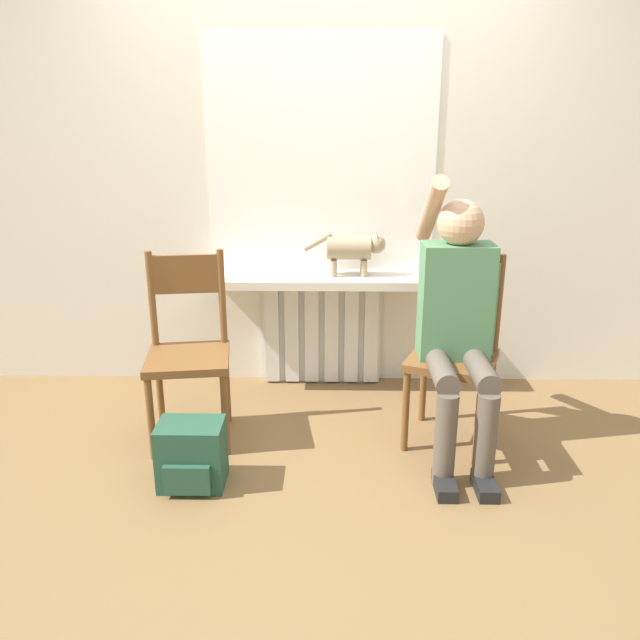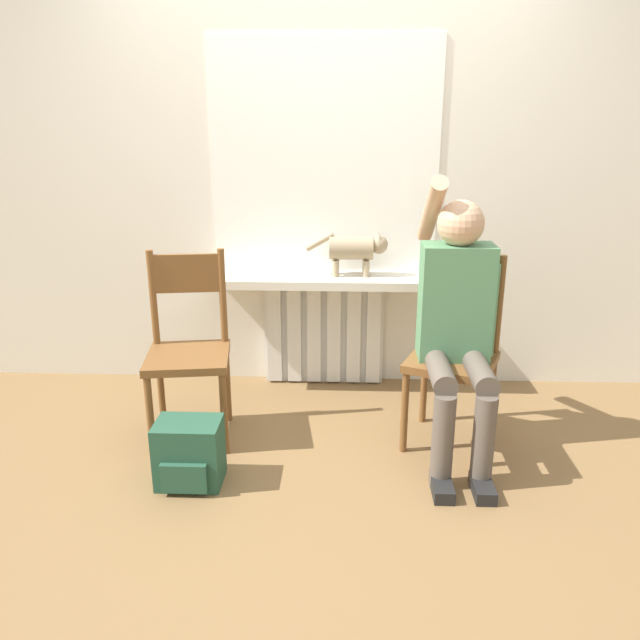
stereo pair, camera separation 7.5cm
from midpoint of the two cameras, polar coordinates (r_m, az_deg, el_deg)
name	(u,v)px [view 2 (the right image)]	position (r m, az deg, el deg)	size (l,w,h in m)	color
ground_plane	(315,481)	(2.97, 0.30, -14.53)	(12.00, 12.00, 0.00)	brown
wall_with_window	(325,162)	(3.74, 1.04, 14.24)	(7.00, 0.06, 2.70)	silver
radiator	(324,332)	(3.87, 0.93, -1.06)	(0.73, 0.08, 0.66)	silver
windowsill	(324,280)	(3.66, 0.91, 3.67)	(1.37, 0.31, 0.05)	silver
window_glass	(325,158)	(3.70, 1.03, 14.59)	(1.32, 0.01, 1.32)	white
chair_left	(188,346)	(3.23, -11.30, -2.39)	(0.46, 0.46, 0.96)	brown
chair_right	(454,351)	(3.19, 12.85, -2.74)	(0.53, 0.53, 0.96)	brown
person	(458,316)	(3.02, 13.16, 0.32)	(0.36, 0.97, 1.36)	brown
cat	(356,248)	(3.64, 3.86, 6.54)	(0.48, 0.14, 0.26)	#9E896B
backpack	(189,453)	(2.94, -11.15, -11.89)	(0.29, 0.24, 0.30)	#234C38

